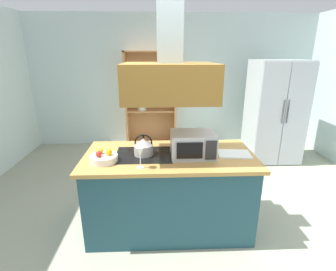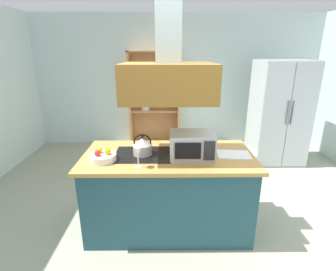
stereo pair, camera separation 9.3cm
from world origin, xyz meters
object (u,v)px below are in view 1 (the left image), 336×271
Objects in this scene: wine_glass_on_counter at (140,153)px; refrigerator at (275,112)px; fruit_bowl at (104,158)px; dish_cabinet at (151,106)px; kettle at (144,146)px; microwave at (193,145)px; cutting_board at (234,154)px.

refrigerator is at bearing 43.99° from wine_glass_on_counter.
fruit_bowl is at bearing 157.60° from wine_glass_on_counter.
kettle is (-0.01, -2.74, 0.11)m from dish_cabinet.
dish_cabinet is 2.93m from fruit_bowl.
refrigerator reaches higher than kettle.
kettle is at bearing -90.28° from dish_cabinet.
dish_cabinet is at bearing 100.30° from microwave.
fruit_bowl reaches higher than cutting_board.
dish_cabinet is 8.66× the size of kettle.
wine_glass_on_counter is at bearing -164.39° from cutting_board.
cutting_board is (0.96, -2.78, 0.03)m from dish_cabinet.
refrigerator is 2.99m from kettle.
wine_glass_on_counter reaches higher than fruit_bowl.
dish_cabinet reaches higher than cutting_board.
microwave is (0.52, -0.06, 0.03)m from kettle.
refrigerator is at bearing 39.82° from kettle.
refrigerator is 5.38× the size of cutting_board.
microwave is (0.51, -2.79, 0.15)m from dish_cabinet.
microwave is 2.23× the size of wine_glass_on_counter.
microwave is (-0.45, -0.01, 0.12)m from cutting_board.
dish_cabinet is 2.84m from microwave.
microwave reaches higher than fruit_bowl.
refrigerator is 2.36m from cutting_board.
dish_cabinet reaches higher than kettle.
cutting_board is at bearing 15.61° from wine_glass_on_counter.
refrigerator is at bearing 37.66° from fruit_bowl.
kettle is 0.43m from fruit_bowl.
microwave is at bearing -79.70° from dish_cabinet.
kettle reaches higher than cutting_board.
microwave is 0.60m from wine_glass_on_counter.
fruit_bowl is (-0.38, 0.16, -0.11)m from wine_glass_on_counter.
dish_cabinet is 3.06m from wine_glass_on_counter.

